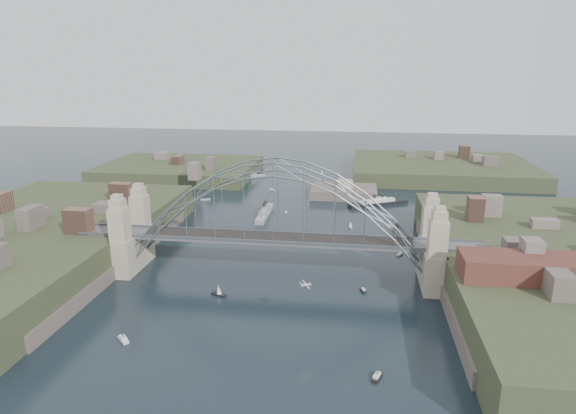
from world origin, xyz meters
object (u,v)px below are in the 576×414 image
at_px(ocean_liner, 378,203).
at_px(naval_cruiser_near, 265,213).
at_px(bridge, 276,219).
at_px(naval_cruiser_far, 245,177).
at_px(fort_island, 344,197).
at_px(wharf_shed, 522,268).

bearing_deg(ocean_liner, naval_cruiser_near, -154.44).
bearing_deg(naval_cruiser_near, bridge, -76.40).
bearing_deg(bridge, naval_cruiser_far, 106.63).
bearing_deg(naval_cruiser_far, fort_island, -28.47).
height_order(bridge, wharf_shed, bridge).
height_order(naval_cruiser_near, ocean_liner, naval_cruiser_near).
xyz_separation_m(bridge, ocean_liner, (23.22, 59.28, -11.55)).
height_order(fort_island, naval_cruiser_far, fort_island).
bearing_deg(fort_island, wharf_shed, -69.15).
bearing_deg(naval_cruiser_far, ocean_liner, -32.38).
distance_m(bridge, naval_cruiser_near, 45.87).
relative_size(naval_cruiser_near, ocean_liner, 1.00).
bearing_deg(wharf_shed, fort_island, 110.85).
distance_m(bridge, wharf_shed, 46.23).
height_order(bridge, naval_cruiser_near, bridge).
bearing_deg(ocean_liner, bridge, -111.39).
xyz_separation_m(fort_island, wharf_shed, (32.00, -84.00, 10.34)).
distance_m(naval_cruiser_near, naval_cruiser_far, 50.97).
bearing_deg(ocean_liner, naval_cruiser_far, 147.62).
bearing_deg(ocean_liner, wharf_shed, -74.17).
distance_m(fort_island, ocean_liner, 15.56).
bearing_deg(naval_cruiser_near, naval_cruiser_far, 109.27).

